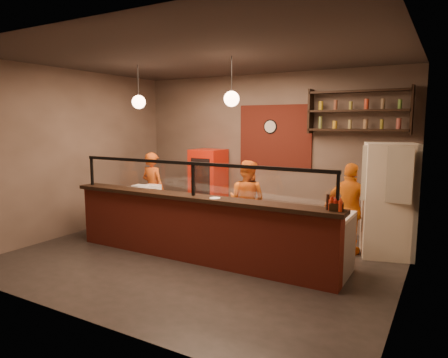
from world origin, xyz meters
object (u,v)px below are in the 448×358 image
Objects in this scene: cook_mid at (247,201)px; red_cooler at (208,185)px; wall_clock at (271,127)px; pepper_mill at (328,202)px; pizza_dough at (235,204)px; fridge at (388,200)px; condiment_caddy at (336,207)px; cook_right at (350,209)px; cook_left at (153,189)px.

red_cooler is (-1.47, 1.00, 0.05)m from cook_mid.
wall_clock is 3.52m from pepper_mill.
pizza_dough is at bearing 166.99° from pepper_mill.
condiment_caddy is at bearing -117.76° from fridge.
fridge is at bearing 74.36° from pepper_mill.
red_cooler reaches higher than condiment_caddy.
cook_right is at bearing -30.88° from wall_clock.
fridge is at bearing -171.07° from cook_left.
cook_left is at bearing 0.27° from cook_mid.
cook_mid is (0.11, -1.31, -1.35)m from wall_clock.
cook_mid is 7.32× the size of pepper_mill.
cook_left is (-2.15, -1.27, -1.32)m from wall_clock.
fridge is 3.91m from red_cooler.
condiment_caddy is (3.45, -2.42, 0.31)m from red_cooler.
cook_mid is 2.47m from condiment_caddy.
wall_clock is 1.90m from red_cooler.
cook_right reaches higher than cook_mid.
cook_left is 0.98× the size of red_cooler.
condiment_caddy is 0.12m from pepper_mill.
red_cooler is at bearing -167.11° from wall_clock.
cook_mid is 2.43m from fridge.
red_cooler is (-3.85, 0.62, -0.13)m from fridge.
cook_left is 4.51m from condiment_caddy.
cook_right is (4.10, 0.11, -0.02)m from cook_left.
condiment_caddy is 0.89× the size of pepper_mill.
cook_mid reaches higher than condiment_caddy.
cook_right is 0.62m from fridge.
pepper_mill is (4.14, -1.48, 0.38)m from cook_left.
cook_left is at bearing 161.02° from condiment_caddy.
cook_mid is (2.26, -0.04, -0.03)m from cook_left.
condiment_caddy is (-0.40, -1.80, 0.18)m from fridge.
red_cooler reaches higher than pepper_mill.
cook_right is 1.95m from pizza_dough.
cook_left is 2.82m from pizza_dough.
cook_right is at bearing 38.87° from pizza_dough.
pizza_dough is (2.58, -1.12, 0.12)m from cook_left.
fridge is (0.55, 0.23, 0.17)m from cook_right.
cook_left is at bearing -149.40° from wall_clock.
red_cooler is 2.74m from pizza_dough.
wall_clock is at bearing 144.29° from fridge.
pizza_dough is at bearing -160.09° from fridge.
cook_left is at bearing -128.02° from red_cooler.
condiment_caddy is at bearing 102.13° from cook_right.
wall_clock is 2.70m from pizza_dough.
pepper_mill is (1.88, -1.44, 0.41)m from cook_mid.
cook_mid reaches higher than pizza_dough.
cook_left is 7.61× the size of pepper_mill.
fridge reaches higher than pizza_dough.
pizza_dough is (-1.52, -1.22, 0.14)m from cook_right.
cook_right is 1.63m from pepper_mill.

